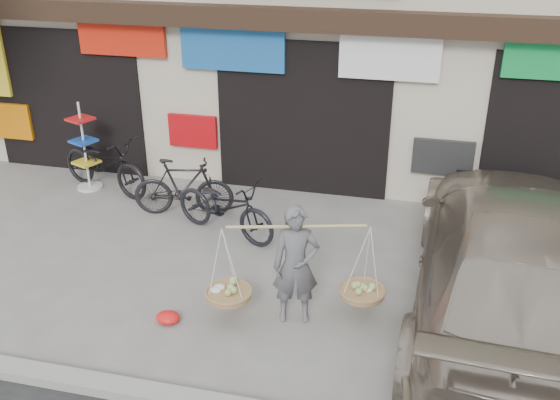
% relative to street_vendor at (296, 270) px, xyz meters
% --- Properties ---
extents(ground, '(70.00, 70.00, 0.00)m').
position_rel_street_vendor_xyz_m(ground, '(-0.69, 0.27, -0.71)').
color(ground, gray).
rests_on(ground, ground).
extents(street_vendor, '(2.16, 0.98, 1.56)m').
position_rel_street_vendor_xyz_m(street_vendor, '(0.00, 0.00, 0.00)').
color(street_vendor, '#5A5A5F').
rests_on(street_vendor, ground).
extents(bike_0, '(2.11, 1.32, 1.05)m').
position_rel_street_vendor_xyz_m(bike_0, '(-4.12, 2.97, -0.19)').
color(bike_0, black).
rests_on(bike_0, ground).
extents(bike_1, '(1.71, 0.80, 0.99)m').
position_rel_street_vendor_xyz_m(bike_1, '(-2.40, 2.39, -0.22)').
color(bike_1, black).
rests_on(bike_1, ground).
extents(bike_2, '(1.97, 1.29, 0.98)m').
position_rel_street_vendor_xyz_m(bike_2, '(-1.52, 1.89, -0.22)').
color(bike_2, black).
rests_on(bike_2, ground).
extents(suv, '(2.83, 6.29, 1.79)m').
position_rel_street_vendor_xyz_m(suv, '(2.63, 0.52, 0.18)').
color(suv, '#A29482').
rests_on(suv, ground).
extents(display_rack, '(0.50, 0.50, 1.62)m').
position_rel_street_vendor_xyz_m(display_rack, '(-4.49, 3.00, -0.06)').
color(display_rack, silver).
rests_on(display_rack, ground).
extents(red_bag, '(0.31, 0.25, 0.14)m').
position_rel_street_vendor_xyz_m(red_bag, '(-1.53, -0.45, -0.64)').
color(red_bag, red).
rests_on(red_bag, ground).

